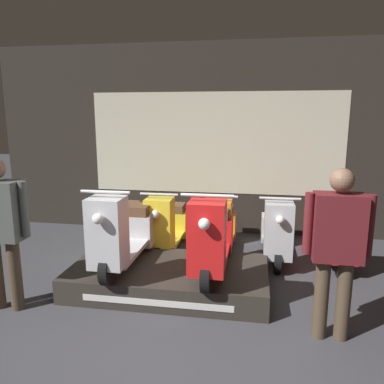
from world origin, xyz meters
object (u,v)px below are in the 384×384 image
at_px(scooter_display_right, 212,238).
at_px(person_left_browsing, 0,221).
at_px(scooter_backrow_1, 168,226).
at_px(person_right_browsing, 337,242).
at_px(scooter_backrow_2, 221,229).
at_px(scooter_display_left, 124,233).
at_px(scooter_backrow_0, 118,224).
at_px(scooter_backrow_4, 334,234).
at_px(scooter_backrow_3, 276,231).

xyz_separation_m(scooter_display_right, person_left_browsing, (-2.10, -0.68, 0.29)).
height_order(scooter_backrow_1, person_right_browsing, person_right_browsing).
bearing_deg(scooter_backrow_2, scooter_display_left, -129.01).
bearing_deg(scooter_backrow_0, person_right_browsing, -34.90).
bearing_deg(person_right_browsing, scooter_backrow_2, 121.69).
xyz_separation_m(scooter_display_left, scooter_backrow_4, (2.59, 1.25, -0.28)).
bearing_deg(person_right_browsing, scooter_display_right, 150.08).
bearing_deg(scooter_backrow_3, scooter_backrow_4, 0.00).
relative_size(scooter_backrow_0, scooter_backrow_2, 1.00).
relative_size(scooter_display_left, scooter_backrow_4, 1.00).
xyz_separation_m(scooter_backrow_1, scooter_backrow_2, (0.79, 0.00, 0.00)).
bearing_deg(scooter_backrow_4, scooter_backrow_1, 180.00).
xyz_separation_m(scooter_display_left, person_right_browsing, (2.21, -0.68, 0.25)).
xyz_separation_m(scooter_display_right, scooter_backrow_0, (-1.59, 1.25, -0.28)).
bearing_deg(scooter_display_left, person_left_browsing, -147.72).
bearing_deg(scooter_backrow_1, scooter_backrow_4, 0.00).
height_order(scooter_backrow_1, scooter_backrow_4, same).
relative_size(scooter_backrow_0, scooter_backrow_1, 1.00).
relative_size(scooter_backrow_3, person_left_browsing, 0.97).
relative_size(scooter_display_left, scooter_backrow_2, 1.00).
bearing_deg(scooter_display_right, person_right_browsing, -29.92).
bearing_deg(scooter_display_right, scooter_backrow_1, 122.66).
height_order(scooter_backrow_1, scooter_backrow_2, same).
relative_size(scooter_backrow_4, person_left_browsing, 0.97).
height_order(scooter_backrow_0, scooter_backrow_1, same).
relative_size(scooter_backrow_4, person_right_browsing, 0.99).
height_order(scooter_backrow_1, scooter_backrow_3, same).
relative_size(scooter_display_left, person_left_browsing, 0.97).
relative_size(scooter_display_left, scooter_display_right, 1.00).
xyz_separation_m(scooter_display_right, scooter_backrow_3, (0.77, 1.25, -0.28)).
distance_m(scooter_display_right, person_left_browsing, 2.23).
distance_m(scooter_display_right, scooter_backrow_3, 1.50).
bearing_deg(person_left_browsing, scooter_backrow_3, 33.88).
bearing_deg(scooter_backrow_0, scooter_display_right, -38.23).
bearing_deg(scooter_backrow_4, scooter_backrow_0, 180.00).
xyz_separation_m(scooter_backrow_1, scooter_backrow_4, (2.36, 0.00, 0.00)).
distance_m(scooter_display_left, person_left_browsing, 1.30).
height_order(scooter_display_right, scooter_backrow_3, scooter_display_right).
bearing_deg(scooter_backrow_1, scooter_backrow_2, 0.00).
distance_m(scooter_backrow_1, scooter_backrow_3, 1.57).
relative_size(person_left_browsing, person_right_browsing, 1.01).
height_order(scooter_display_left, scooter_backrow_0, scooter_display_left).
bearing_deg(scooter_backrow_0, person_left_browsing, -104.81).
bearing_deg(scooter_backrow_1, person_right_browsing, -44.28).
bearing_deg(person_left_browsing, scooter_backrow_2, 42.77).
height_order(scooter_backrow_0, person_left_browsing, person_left_browsing).
xyz_separation_m(scooter_display_right, scooter_backrow_4, (1.56, 1.25, -0.28)).
bearing_deg(scooter_backrow_4, person_right_browsing, -101.26).
xyz_separation_m(scooter_backrow_0, scooter_backrow_2, (1.57, 0.00, 0.00)).
bearing_deg(scooter_backrow_4, scooter_display_right, -141.22).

